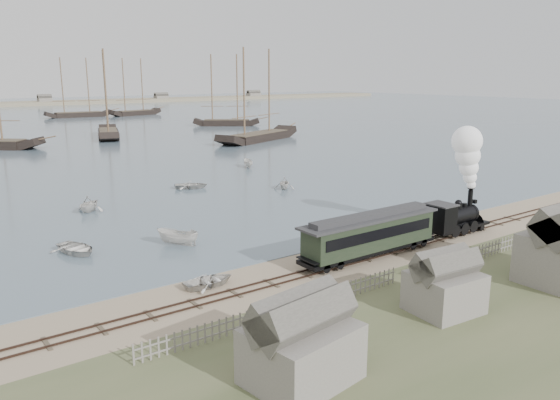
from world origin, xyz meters
TOP-DOWN VIEW (x-y plane):
  - ground at (0.00, 0.00)m, footprint 600.00×600.00m
  - rail_track at (0.00, -2.00)m, footprint 120.00×1.80m
  - picket_fence_west at (-6.50, -7.00)m, footprint 19.00×0.10m
  - picket_fence_east at (12.50, -7.50)m, footprint 15.00×0.10m
  - shed_left at (-10.00, -13.00)m, footprint 5.00×4.00m
  - shed_mid at (2.00, -12.00)m, footprint 4.00×3.50m
  - locomotive at (17.79, -2.00)m, footprint 7.60×2.84m
  - passenger_coach at (5.62, -2.00)m, footprint 13.24×2.55m
  - beached_dinghy at (-7.74, 0.21)m, footprint 2.66×3.69m
  - rowboat_0 at (-13.19, 12.65)m, footprint 4.94×4.12m
  - rowboat_1 at (-7.98, 26.14)m, footprint 4.42×4.47m
  - rowboat_2 at (-5.56, 9.73)m, footprint 3.74×3.50m
  - rowboat_3 at (6.37, 30.72)m, footprint 4.58×5.08m
  - rowboat_4 at (15.84, 23.36)m, footprint 3.94×3.91m
  - rowboat_5 at (21.08, 40.07)m, footprint 3.50×2.41m
  - schooner_3 at (17.50, 94.37)m, footprint 11.05×21.50m
  - schooner_4 at (42.36, 68.86)m, footprint 25.92×15.50m
  - schooner_5 at (54.82, 103.98)m, footprint 17.73×14.04m
  - schooner_8 at (30.24, 161.47)m, footprint 22.04×6.07m
  - schooner_9 at (49.27, 158.42)m, footprint 20.20×8.95m

SIDE VIEW (x-z plane):
  - ground at x=0.00m, z-range 0.00..0.00m
  - picket_fence_west at x=-6.50m, z-range -0.60..0.60m
  - picket_fence_east at x=12.50m, z-range -0.60..0.60m
  - shed_left at x=-10.00m, z-range -2.05..2.05m
  - shed_mid at x=2.00m, z-range -1.80..1.80m
  - rail_track at x=0.00m, z-range -0.04..0.12m
  - beached_dinghy at x=-7.74m, z-range 0.00..0.75m
  - rowboat_3 at x=6.37m, z-range 0.06..0.92m
  - rowboat_0 at x=-13.19m, z-range 0.06..0.94m
  - rowboat_5 at x=21.08m, z-range 0.06..1.33m
  - rowboat_2 at x=-5.56m, z-range 0.06..1.50m
  - rowboat_4 at x=15.84m, z-range 0.06..1.63m
  - rowboat_1 at x=-7.98m, z-range 0.06..1.84m
  - passenger_coach at x=5.62m, z-range 0.43..3.65m
  - locomotive at x=17.79m, z-range -0.37..9.11m
  - schooner_3 at x=17.50m, z-range 0.06..20.06m
  - schooner_4 at x=42.36m, z-range 0.06..20.06m
  - schooner_5 at x=54.82m, z-range 0.06..20.06m
  - schooner_8 at x=30.24m, z-range 0.06..20.06m
  - schooner_9 at x=49.27m, z-range 0.06..20.06m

